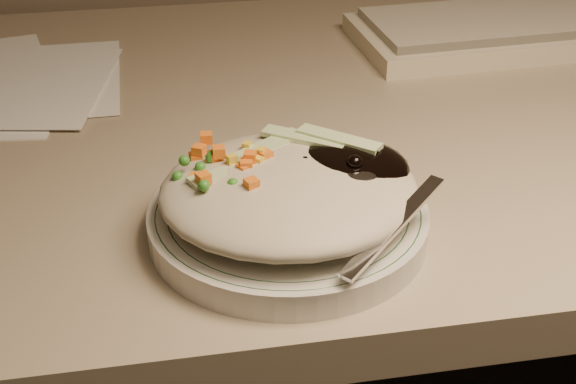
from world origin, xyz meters
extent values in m
cube|color=gray|center=(0.00, 1.38, 0.72)|extent=(1.40, 0.70, 0.04)
cylinder|color=silver|center=(-0.10, 1.15, 0.75)|extent=(0.21, 0.21, 0.02)
torus|color=#144723|center=(-0.10, 1.15, 0.76)|extent=(0.20, 0.20, 0.00)
torus|color=#144723|center=(-0.10, 1.15, 0.76)|extent=(0.18, 0.18, 0.00)
ellipsoid|color=#B0A78E|center=(-0.10, 1.15, 0.78)|extent=(0.19, 0.18, 0.04)
ellipsoid|color=black|center=(-0.05, 1.16, 0.79)|extent=(0.10, 0.09, 0.03)
ellipsoid|color=orange|center=(-0.14, 1.17, 0.78)|extent=(0.08, 0.08, 0.02)
sphere|color=black|center=(-0.08, 1.16, 0.79)|extent=(0.01, 0.01, 0.01)
sphere|color=black|center=(-0.05, 1.17, 0.79)|extent=(0.01, 0.01, 0.01)
sphere|color=black|center=(-0.03, 1.16, 0.80)|extent=(0.01, 0.01, 0.01)
sphere|color=black|center=(-0.04, 1.18, 0.79)|extent=(0.01, 0.01, 0.01)
sphere|color=black|center=(-0.05, 1.15, 0.80)|extent=(0.01, 0.01, 0.01)
sphere|color=black|center=(-0.06, 1.16, 0.79)|extent=(0.01, 0.01, 0.01)
sphere|color=black|center=(-0.04, 1.17, 0.79)|extent=(0.01, 0.01, 0.01)
cube|color=orange|center=(-0.14, 1.18, 0.80)|extent=(0.01, 0.01, 0.01)
cube|color=orange|center=(-0.13, 1.15, 0.79)|extent=(0.01, 0.01, 0.01)
cube|color=orange|center=(-0.16, 1.19, 0.80)|extent=(0.01, 0.01, 0.01)
cube|color=orange|center=(-0.12, 1.17, 0.80)|extent=(0.01, 0.01, 0.01)
cube|color=orange|center=(-0.13, 1.16, 0.80)|extent=(0.01, 0.01, 0.01)
cube|color=orange|center=(-0.16, 1.20, 0.79)|extent=(0.01, 0.01, 0.01)
cube|color=orange|center=(-0.15, 1.18, 0.80)|extent=(0.01, 0.01, 0.01)
cube|color=orange|center=(-0.13, 1.16, 0.80)|extent=(0.01, 0.01, 0.01)
cube|color=orange|center=(-0.11, 1.17, 0.80)|extent=(0.01, 0.01, 0.01)
cube|color=orange|center=(-0.15, 1.20, 0.80)|extent=(0.01, 0.01, 0.01)
cube|color=orange|center=(-0.16, 1.14, 0.80)|extent=(0.01, 0.01, 0.01)
cube|color=orange|center=(-0.13, 1.13, 0.80)|extent=(0.01, 0.01, 0.01)
cube|color=orange|center=(-0.16, 1.16, 0.79)|extent=(0.01, 0.01, 0.01)
cube|color=orange|center=(-0.16, 1.19, 0.79)|extent=(0.01, 0.01, 0.01)
sphere|color=#388C28|center=(-0.13, 1.17, 0.80)|extent=(0.01, 0.01, 0.01)
sphere|color=#388C28|center=(-0.16, 1.13, 0.80)|extent=(0.01, 0.01, 0.01)
sphere|color=#388C28|center=(-0.16, 1.17, 0.80)|extent=(0.01, 0.01, 0.01)
sphere|color=#388C28|center=(-0.17, 1.17, 0.80)|extent=(0.01, 0.01, 0.01)
sphere|color=#388C28|center=(-0.13, 1.17, 0.79)|extent=(0.01, 0.01, 0.01)
sphere|color=#388C28|center=(-0.12, 1.14, 0.79)|extent=(0.01, 0.01, 0.01)
sphere|color=#388C28|center=(-0.14, 1.16, 0.79)|extent=(0.01, 0.01, 0.01)
sphere|color=#388C28|center=(-0.15, 1.15, 0.79)|extent=(0.01, 0.01, 0.01)
sphere|color=#388C28|center=(-0.18, 1.17, 0.79)|extent=(0.01, 0.01, 0.01)
sphere|color=#388C28|center=(-0.15, 1.18, 0.80)|extent=(0.01, 0.01, 0.01)
sphere|color=#388C28|center=(-0.15, 1.18, 0.80)|extent=(0.01, 0.01, 0.01)
sphere|color=#388C28|center=(-0.16, 1.15, 0.79)|extent=(0.01, 0.01, 0.01)
sphere|color=#388C28|center=(-0.14, 1.14, 0.80)|extent=(0.01, 0.01, 0.01)
sphere|color=#388C28|center=(-0.11, 1.19, 0.79)|extent=(0.01, 0.01, 0.01)
cube|color=yellow|center=(-0.13, 1.17, 0.79)|extent=(0.01, 0.01, 0.01)
cube|color=yellow|center=(-0.12, 1.16, 0.80)|extent=(0.01, 0.01, 0.01)
cube|color=yellow|center=(-0.14, 1.18, 0.79)|extent=(0.01, 0.01, 0.01)
cube|color=yellow|center=(-0.14, 1.17, 0.80)|extent=(0.01, 0.01, 0.01)
cube|color=yellow|center=(-0.14, 1.16, 0.79)|extent=(0.01, 0.01, 0.01)
cube|color=yellow|center=(-0.11, 1.17, 0.80)|extent=(0.01, 0.01, 0.01)
cube|color=yellow|center=(-0.12, 1.19, 0.80)|extent=(0.01, 0.01, 0.01)
cube|color=yellow|center=(-0.13, 1.16, 0.79)|extent=(0.01, 0.01, 0.01)
cube|color=#B2D18C|center=(-0.11, 1.19, 0.80)|extent=(0.06, 0.05, 0.00)
cube|color=#B2D18C|center=(-0.08, 1.19, 0.80)|extent=(0.06, 0.05, 0.00)
cube|color=#B2D18C|center=(-0.14, 1.16, 0.80)|extent=(0.07, 0.04, 0.00)
cube|color=#B2D18C|center=(-0.05, 1.18, 0.80)|extent=(0.06, 0.06, 0.00)
cube|color=#B2D18C|center=(-0.09, 1.14, 0.79)|extent=(0.07, 0.03, 0.00)
cube|color=#B2D18C|center=(-0.09, 1.18, 0.79)|extent=(0.07, 0.03, 0.00)
ellipsoid|color=silver|center=(-0.05, 1.14, 0.79)|extent=(0.06, 0.06, 0.01)
cube|color=silver|center=(-0.03, 1.09, 0.78)|extent=(0.09, 0.08, 0.03)
cube|color=beige|center=(0.29, 1.52, 0.75)|extent=(0.47, 0.19, 0.02)
cube|color=beige|center=(0.29, 1.52, 0.77)|extent=(0.44, 0.16, 0.01)
camera|label=1|loc=(-0.19, 0.65, 1.08)|focal=50.00mm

